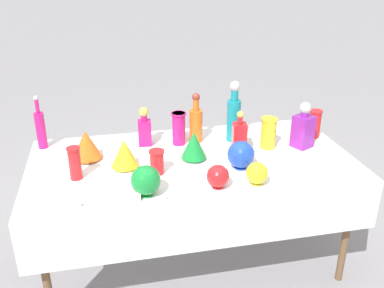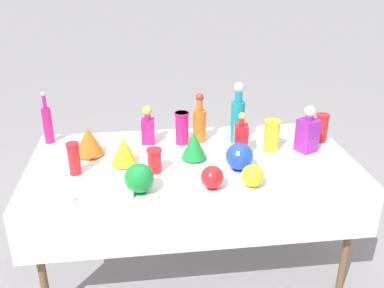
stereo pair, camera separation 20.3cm
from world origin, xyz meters
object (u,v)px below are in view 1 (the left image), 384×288
round_bowl_3 (257,173)px  cardboard_box_behind_left (221,169)px  fluted_vase_2 (124,153)px  fluted_vase_1 (194,145)px  square_decanter_0 (239,136)px  slender_vase_4 (179,128)px  tall_bottle_1 (41,128)px  tall_bottle_2 (234,115)px  slender_vase_1 (269,132)px  round_bowl_1 (146,180)px  slender_vase_0 (157,161)px  fluted_vase_0 (86,144)px  slender_vase_2 (75,162)px  slender_vase_3 (315,123)px  square_decanter_2 (303,128)px  round_bowl_2 (241,155)px  round_bowl_0 (218,176)px  tall_bottle_0 (196,122)px  square_decanter_1 (145,129)px

round_bowl_3 → cardboard_box_behind_left: 1.40m
fluted_vase_2 → fluted_vase_1: bearing=4.1°
square_decanter_0 → slender_vase_4: 0.40m
square_decanter_0 → fluted_vase_2: size_ratio=1.57×
tall_bottle_1 → tall_bottle_2: tall_bottle_2 is taller
slender_vase_1 → slender_vase_4: (-0.55, 0.17, 0.01)m
square_decanter_0 → round_bowl_1: bearing=-148.0°
fluted_vase_1 → fluted_vase_2: (-0.42, -0.03, -0.00)m
slender_vase_0 → round_bowl_1: bearing=-111.5°
fluted_vase_1 → slender_vase_0: bearing=-149.9°
fluted_vase_0 → round_bowl_1: bearing=-58.8°
fluted_vase_0 → slender_vase_0: bearing=-34.9°
slender_vase_2 → slender_vase_3: bearing=9.7°
tall_bottle_1 → slender_vase_1: (1.41, -0.30, -0.03)m
slender_vase_2 → fluted_vase_2: slender_vase_2 is taller
fluted_vase_2 → round_bowl_1: (0.08, -0.34, -0.01)m
fluted_vase_1 → square_decanter_2: bearing=2.1°
slender_vase_4 → round_bowl_2: (0.29, -0.41, -0.03)m
tall_bottle_1 → slender_vase_2: 0.52m
slender_vase_2 → round_bowl_1: bearing=-35.7°
tall_bottle_1 → round_bowl_1: tall_bottle_1 is taller
round_bowl_0 → slender_vase_0: bearing=141.9°
slender_vase_2 → tall_bottle_1: bearing=115.4°
tall_bottle_0 → round_bowl_2: (0.17, -0.44, -0.05)m
square_decanter_1 → round_bowl_1: (-0.07, -0.64, -0.03)m
tall_bottle_2 → round_bowl_0: bearing=-114.2°
tall_bottle_1 → fluted_vase_2: (0.50, -0.39, -0.04)m
fluted_vase_1 → fluted_vase_2: bearing=-175.9°
slender_vase_4 → fluted_vase_0: slender_vase_4 is taller
tall_bottle_1 → square_decanter_2: tall_bottle_1 is taller
tall_bottle_0 → slender_vase_0: 0.51m
slender_vase_3 → fluted_vase_2: 1.30m
slender_vase_1 → square_decanter_2: bearing=-8.7°
square_decanter_1 → fluted_vase_2: square_decanter_1 is taller
slender_vase_2 → round_bowl_2: slender_vase_2 is taller
slender_vase_3 → fluted_vase_2: bearing=-171.6°
square_decanter_1 → fluted_vase_1: size_ratio=1.47×
slender_vase_4 → fluted_vase_1: (0.05, -0.23, -0.02)m
tall_bottle_2 → round_bowl_3: tall_bottle_2 is taller
square_decanter_0 → tall_bottle_2: bearing=83.8°
fluted_vase_0 → cardboard_box_behind_left: fluted_vase_0 is taller
square_decanter_2 → round_bowl_3: size_ratio=2.33×
slender_vase_1 → slender_vase_4: slender_vase_4 is taller
slender_vase_4 → round_bowl_2: bearing=-55.3°
slender_vase_1 → round_bowl_0: 0.62m
tall_bottle_1 → fluted_vase_1: tall_bottle_1 is taller
tall_bottle_1 → square_decanter_2: size_ratio=1.16×
round_bowl_3 → slender_vase_4: bearing=117.0°
fluted_vase_0 → round_bowl_2: bearing=-19.6°
round_bowl_3 → cardboard_box_behind_left: bearing=82.4°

